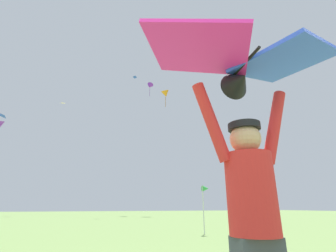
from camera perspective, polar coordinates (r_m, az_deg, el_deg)
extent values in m
cylinder|color=red|center=(1.85, 19.03, -14.75)|extent=(0.38, 0.38, 0.56)
sphere|color=tan|center=(1.91, 17.80, -2.92)|extent=(0.23, 0.23, 0.23)
cylinder|color=black|center=(1.94, 17.53, -0.22)|extent=(0.27, 0.27, 0.05)
cylinder|color=red|center=(2.09, 23.84, -0.04)|extent=(0.29, 0.13, 0.62)
cylinder|color=red|center=(1.84, 10.19, 1.05)|extent=(0.29, 0.13, 0.62)
cylinder|color=black|center=(2.14, 16.23, 12.48)|extent=(0.11, 0.63, 0.02)
cube|color=blue|center=(2.31, 25.79, 13.59)|extent=(0.90, 0.83, 0.19)
cube|color=#DB2393|center=(1.98, 7.10, 17.45)|extent=(0.98, 0.94, 0.19)
cone|color=black|center=(2.09, 16.48, 10.12)|extent=(0.27, 0.23, 0.24)
pyramid|color=blue|center=(30.17, -34.57, 2.12)|extent=(1.03, 1.08, 0.48)
pyramid|color=yellow|center=(37.89, -23.62, 5.00)|extent=(0.95, 0.91, 0.40)
cone|color=purple|center=(38.16, -4.33, 9.40)|extent=(1.18, 1.09, 1.18)
cylinder|color=#602387|center=(37.68, -4.37, 8.01)|extent=(0.04, 0.04, 1.35)
cone|color=orange|center=(35.63, -0.60, 7.61)|extent=(1.80, 1.75, 1.32)
cylinder|color=#A75C15|center=(35.09, -0.61, 5.77)|extent=(0.05, 0.05, 1.64)
pyramid|color=blue|center=(32.50, -7.83, 11.42)|extent=(0.45, 0.46, 0.13)
cylinder|color=silver|center=(10.10, 8.38, -18.90)|extent=(0.04, 0.04, 1.83)
cone|color=green|center=(10.19, 8.88, -14.41)|extent=(0.28, 0.24, 0.24)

